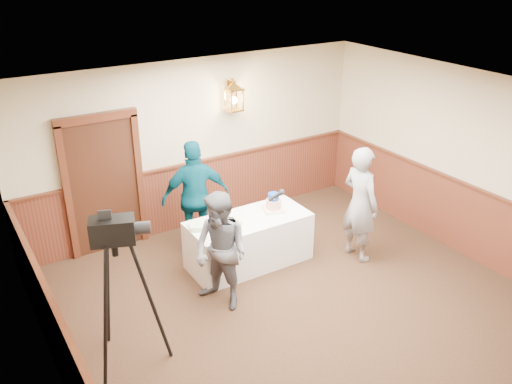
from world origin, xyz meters
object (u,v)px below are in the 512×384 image
interviewer (221,252)px  tv_camera_rig (121,302)px  sheet_cake_green (201,226)px  assistant_p (196,197)px  tiered_cake (273,204)px  display_table (249,241)px  baker (360,204)px  sheet_cake_yellow (230,223)px

interviewer → tv_camera_rig: tv_camera_rig is taller
tv_camera_rig → sheet_cake_green: bearing=57.8°
interviewer → assistant_p: 1.53m
tiered_cake → assistant_p: 1.19m
display_table → interviewer: interviewer is taller
baker → tv_camera_rig: 3.80m
interviewer → tv_camera_rig: (-1.45, -0.40, 0.03)m
assistant_p → tv_camera_rig: tv_camera_rig is taller
display_table → sheet_cake_green: sheet_cake_green is taller
display_table → sheet_cake_yellow: size_ratio=6.07×
assistant_p → tiered_cake: bearing=151.1°
display_table → baker: baker is taller
sheet_cake_yellow → tv_camera_rig: bearing=-151.3°
tiered_cake → baker: bearing=-33.8°
baker → tv_camera_rig: size_ratio=0.96×
display_table → tv_camera_rig: bearing=-154.4°
baker → assistant_p: assistant_p is taller
sheet_cake_green → tv_camera_rig: (-1.56, -1.19, 0.04)m
sheet_cake_yellow → interviewer: size_ratio=0.18×
sheet_cake_yellow → sheet_cake_green: sheet_cake_green is taller
sheet_cake_yellow → interviewer: 0.83m
interviewer → sheet_cake_yellow: bearing=122.7°
baker → assistant_p: size_ratio=1.00×
interviewer → baker: (2.33, -0.01, 0.08)m
interviewer → tv_camera_rig: 1.50m
interviewer → baker: size_ratio=0.90×
sheet_cake_yellow → baker: (1.84, -0.67, 0.11)m
tv_camera_rig → display_table: bearing=46.0°
baker → interviewer: bearing=86.2°
interviewer → baker: bearing=69.3°
tiered_cake → interviewer: 1.45m
tv_camera_rig → tiered_cake: bearing=42.5°
assistant_p → sheet_cake_yellow: bearing=110.6°
sheet_cake_green → tv_camera_rig: tv_camera_rig is taller
display_table → tv_camera_rig: (-2.28, -1.09, 0.46)m
sheet_cake_green → assistant_p: 0.75m
display_table → baker: bearing=-25.0°
display_table → assistant_p: assistant_p is taller
sheet_cake_yellow → assistant_p: bearing=98.3°
baker → sheet_cake_green: bearing=66.6°
tiered_cake → baker: 1.28m
interviewer → tv_camera_rig: size_ratio=0.87×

